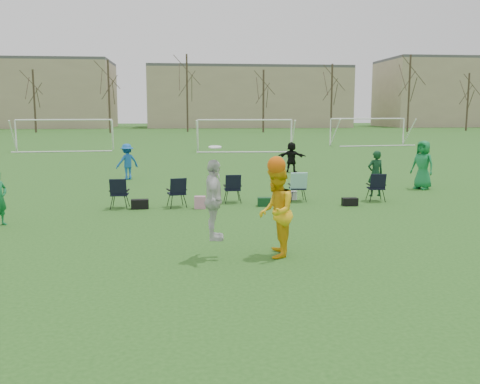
{
  "coord_description": "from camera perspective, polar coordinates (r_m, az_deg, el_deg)",
  "views": [
    {
      "loc": [
        -0.83,
        -9.42,
        3.06
      ],
      "look_at": [
        0.46,
        2.49,
        1.25
      ],
      "focal_mm": 40.0,
      "sensor_mm": 36.0,
      "label": 1
    }
  ],
  "objects": [
    {
      "name": "goal_mid",
      "position": [
        41.71,
        0.5,
        7.04
      ],
      "size": [
        7.4,
        0.63,
        2.46
      ],
      "rotation": [
        0.0,
        0.0,
        -0.07
      ],
      "color": "white",
      "rests_on": "ground"
    },
    {
      "name": "sideline_setup",
      "position": [
        17.88,
        2.58,
        0.42
      ],
      "size": [
        9.25,
        1.66,
        1.73
      ],
      "color": "#0F371C",
      "rests_on": "ground"
    },
    {
      "name": "fielder_blue",
      "position": [
        24.7,
        -11.94,
        3.18
      ],
      "size": [
        1.21,
        1.05,
        1.62
      ],
      "primitive_type": "imported",
      "rotation": [
        0.0,
        0.0,
        3.68
      ],
      "color": "#1658AC",
      "rests_on": "ground"
    },
    {
      "name": "fielder_black",
      "position": [
        27.2,
        5.52,
        3.73
      ],
      "size": [
        1.49,
        0.98,
        1.54
      ],
      "primitive_type": "imported",
      "rotation": [
        0.0,
        0.0,
        2.73
      ],
      "color": "black",
      "rests_on": "ground"
    },
    {
      "name": "fielder_green_far",
      "position": [
        22.35,
        18.91,
        2.75
      ],
      "size": [
        1.03,
        1.12,
        1.92
      ],
      "primitive_type": "imported",
      "rotation": [
        0.0,
        0.0,
        -0.98
      ],
      "color": "#15763B",
      "rests_on": "ground"
    },
    {
      "name": "goal_right",
      "position": [
        50.33,
        13.49,
        7.07
      ],
      "size": [
        7.35,
        1.14,
        2.46
      ],
      "rotation": [
        0.0,
        0.0,
        0.14
      ],
      "color": "white",
      "rests_on": "ground"
    },
    {
      "name": "ground",
      "position": [
        9.94,
        -1.09,
        -9.35
      ],
      "size": [
        260.0,
        260.0,
        0.0
      ],
      "primitive_type": "plane",
      "color": "#225119",
      "rests_on": "ground"
    },
    {
      "name": "building_row",
      "position": [
        105.73,
        -2.09,
        10.19
      ],
      "size": [
        126.0,
        16.0,
        13.0
      ],
      "color": "tan",
      "rests_on": "ground"
    },
    {
      "name": "goal_left",
      "position": [
        44.39,
        -18.21,
        6.71
      ],
      "size": [
        7.39,
        0.76,
        2.46
      ],
      "rotation": [
        0.0,
        0.0,
        0.09
      ],
      "color": "white",
      "rests_on": "ground"
    },
    {
      "name": "center_contest",
      "position": [
        11.19,
        1.66,
        -1.59
      ],
      "size": [
        1.99,
        1.06,
        2.37
      ],
      "color": "silver",
      "rests_on": "ground"
    },
    {
      "name": "tree_line",
      "position": [
        79.3,
        -5.47,
        10.03
      ],
      "size": [
        110.28,
        3.28,
        11.4
      ],
      "color": "#382B21",
      "rests_on": "ground"
    }
  ]
}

